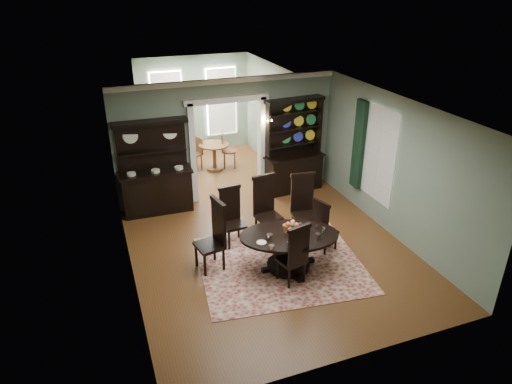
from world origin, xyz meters
TOP-DOWN VIEW (x-y plane):
  - room at (0.00, 0.04)m, footprint 5.51×6.01m
  - parlor at (0.00, 5.53)m, footprint 3.51×3.50m
  - doorway_trim at (0.00, 3.00)m, footprint 2.08×0.25m
  - right_window at (2.69, 0.93)m, footprint 0.15×1.47m
  - wall_sconce at (0.95, 2.85)m, footprint 0.27×0.21m
  - rug at (0.01, -0.41)m, footprint 3.42×3.05m
  - dining_table at (0.11, -0.54)m, footprint 2.11×2.11m
  - centerpiece at (0.15, -0.50)m, footprint 1.39×0.89m
  - chair_far_left at (-0.62, 0.77)m, footprint 0.49×0.47m
  - chair_far_mid at (0.15, 0.77)m, footprint 0.57×0.55m
  - chair_far_right at (0.92, 0.55)m, footprint 0.59×0.56m
  - chair_end_left at (-1.20, -0.00)m, footprint 0.59×0.61m
  - chair_end_right at (1.00, -0.22)m, footprint 0.52×0.53m
  - chair_near at (0.00, -1.05)m, footprint 0.55×0.54m
  - sideboard at (-1.86, 2.74)m, footprint 1.70×0.63m
  - welsh_dresser at (1.68, 2.74)m, footprint 1.60×0.71m
  - parlor_table at (0.11, 4.73)m, footprint 0.84×0.84m
  - parlor_chair_left at (-0.36, 5.00)m, footprint 0.44×0.43m
  - parlor_chair_right at (0.51, 4.82)m, footprint 0.48×0.47m

SIDE VIEW (x-z plane):
  - rug at x=0.01m, z-range 0.00..0.01m
  - parlor_chair_left at x=-0.36m, z-range 0.03..0.97m
  - parlor_table at x=0.11m, z-range 0.12..0.90m
  - dining_table at x=0.11m, z-range 0.15..0.89m
  - parlor_chair_right at x=0.51m, z-range 0.04..1.06m
  - chair_end_right at x=1.00m, z-range 0.03..1.18m
  - chair_near at x=0.00m, z-range 0.03..1.28m
  - chair_far_left at x=-0.62m, z-range 0.03..1.30m
  - chair_far_mid at x=0.15m, z-range 0.04..1.43m
  - chair_far_right at x=0.92m, z-range 0.04..1.44m
  - chair_end_left at x=-1.20m, z-range 0.04..1.46m
  - sideboard at x=-1.86m, z-range -0.34..1.89m
  - centerpiece at x=0.15m, z-range 0.69..0.92m
  - welsh_dresser at x=1.68m, z-range -0.33..2.09m
  - parlor at x=0.00m, z-range 0.01..3.02m
  - room at x=0.00m, z-range 0.07..3.08m
  - right_window at x=2.69m, z-range 0.54..2.66m
  - doorway_trim at x=0.00m, z-range 0.33..2.90m
  - wall_sconce at x=0.95m, z-range 1.79..1.99m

